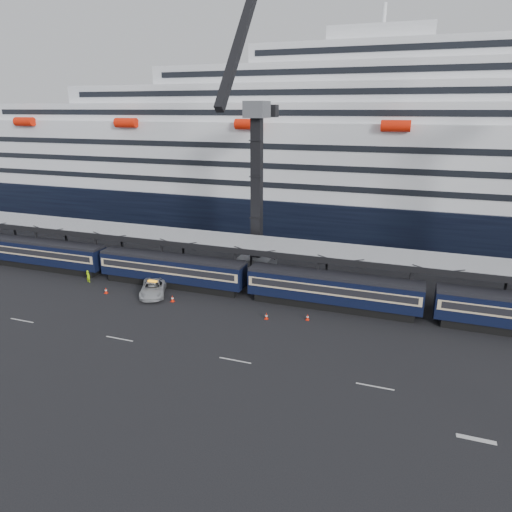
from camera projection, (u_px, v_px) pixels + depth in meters
name	position (u px, v px, depth m)	size (l,w,h in m)	color
ground	(403.00, 366.00, 39.29)	(260.00, 260.00, 0.00)	black
train	(364.00, 293.00, 49.06)	(133.05, 3.00, 4.05)	black
canopy	(413.00, 260.00, 50.24)	(130.00, 6.25, 5.53)	gray
cruise_ship	(415.00, 163.00, 77.12)	(214.09, 28.84, 34.00)	black
crane_dark_near	(256.00, 183.00, 58.59)	(4.50, 17.75, 35.08)	#4B4D52
pickup_truck	(153.00, 288.00, 54.04)	(2.73, 5.92, 1.64)	#A5A8AD
worker	(88.00, 276.00, 57.95)	(0.58, 0.38, 1.58)	#ABEC0C
traffic_cone_a	(106.00, 290.00, 54.54)	(0.38, 0.38, 0.77)	#FF2008
traffic_cone_b	(172.00, 298.00, 52.20)	(0.40, 0.40, 0.79)	#FF2008
traffic_cone_c	(308.00, 317.00, 47.66)	(0.34, 0.34, 0.68)	#FF2008
traffic_cone_d	(266.00, 316.00, 47.87)	(0.36, 0.36, 0.72)	#FF2008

